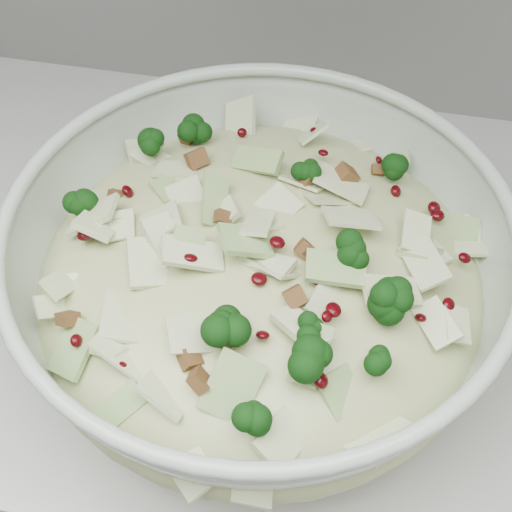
# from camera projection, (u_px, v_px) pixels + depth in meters

# --- Properties ---
(mixing_bowl) EXTENTS (0.44, 0.44, 0.16)m
(mixing_bowl) POSITION_uv_depth(u_px,v_px,m) (260.00, 282.00, 0.61)
(mixing_bowl) COLOR #A7B8A8
(mixing_bowl) RESTS_ON counter
(salad) EXTENTS (0.48, 0.48, 0.17)m
(salad) POSITION_uv_depth(u_px,v_px,m) (260.00, 262.00, 0.58)
(salad) COLOR #BFC385
(salad) RESTS_ON mixing_bowl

